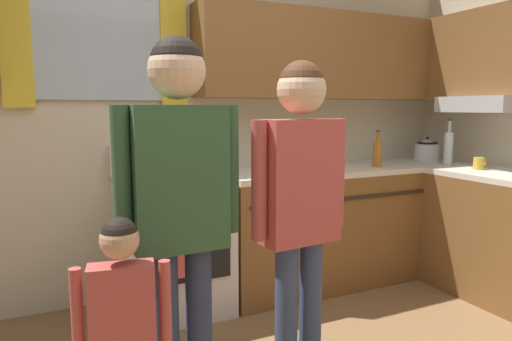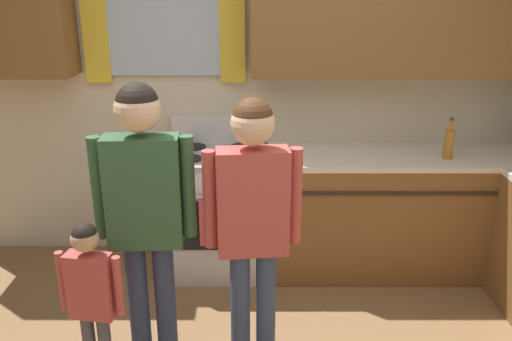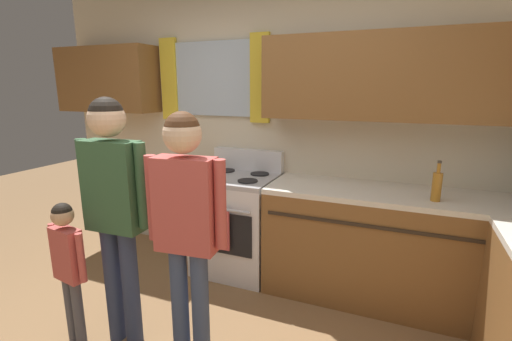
% 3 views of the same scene
% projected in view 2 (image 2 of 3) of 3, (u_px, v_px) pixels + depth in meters
% --- Properties ---
extents(back_wall_unit, '(4.60, 0.42, 2.60)m').
position_uv_depth(back_wall_unit, '(258.00, 66.00, 3.87)').
color(back_wall_unit, beige).
rests_on(back_wall_unit, ground).
extents(kitchen_counter_run, '(2.14, 2.19, 0.90)m').
position_uv_depth(kitchen_counter_run, '(484.00, 240.00, 3.50)').
color(kitchen_counter_run, brown).
rests_on(kitchen_counter_run, ground).
extents(stove_oven, '(0.69, 0.67, 1.10)m').
position_uv_depth(stove_oven, '(220.00, 209.00, 3.94)').
color(stove_oven, silver).
rests_on(stove_oven, ground).
extents(bottle_oil_amber, '(0.06, 0.06, 0.29)m').
position_uv_depth(bottle_oil_amber, '(451.00, 143.00, 3.64)').
color(bottle_oil_amber, '#B27223').
rests_on(bottle_oil_amber, kitchen_counter_run).
extents(adult_holding_child, '(0.50, 0.22, 1.62)m').
position_uv_depth(adult_holding_child, '(147.00, 203.00, 2.64)').
color(adult_holding_child, '#2D3856').
rests_on(adult_holding_child, ground).
extents(adult_in_plaid, '(0.48, 0.21, 1.55)m').
position_uv_depth(adult_in_plaid, '(255.00, 213.00, 2.63)').
color(adult_in_plaid, '#38476B').
rests_on(adult_in_plaid, ground).
extents(small_child, '(0.33, 0.13, 0.99)m').
position_uv_depth(small_child, '(93.00, 292.00, 2.62)').
color(small_child, '#4C4C56').
rests_on(small_child, ground).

